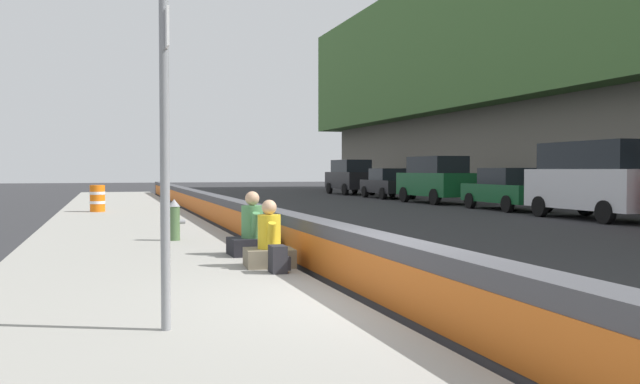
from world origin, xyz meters
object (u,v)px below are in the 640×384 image
(seated_person_foreground, at_px, (269,246))
(backpack, at_px, (279,259))
(construction_barrel, at_px, (97,198))
(parked_car_midline, at_px, (436,179))
(seated_person_middle, at_px, (252,235))
(route_sign_post, at_px, (165,109))
(fire_hydrant, at_px, (174,219))
(parked_car_third, at_px, (596,178))
(parked_car_farther, at_px, (350,177))
(parked_car_fourth, at_px, (507,189))
(parked_car_far, at_px, (388,183))

(seated_person_foreground, xyz_separation_m, backpack, (-0.66, 0.02, -0.13))
(construction_barrel, distance_m, parked_car_midline, 16.17)
(seated_person_middle, bearing_deg, seated_person_foreground, 178.24)
(route_sign_post, xyz_separation_m, fire_hydrant, (8.13, -0.83, -1.62))
(parked_car_third, xyz_separation_m, parked_car_farther, (23.55, -0.06, -0.17))
(parked_car_third, bearing_deg, seated_person_foreground, 122.37)
(seated_person_foreground, bearing_deg, backpack, 178.69)
(route_sign_post, distance_m, backpack, 4.06)
(parked_car_fourth, height_order, parked_car_far, same)
(route_sign_post, distance_m, parked_car_far, 32.71)
(parked_car_third, height_order, parked_car_far, parked_car_third)
(seated_person_foreground, distance_m, construction_barrel, 15.39)
(parked_car_farther, bearing_deg, backpack, 158.22)
(parked_car_third, bearing_deg, parked_car_midline, 0.02)
(construction_barrel, bearing_deg, parked_car_fourth, -95.64)
(route_sign_post, bearing_deg, parked_car_third, -51.05)
(seated_person_middle, height_order, parked_car_far, parked_car_far)
(fire_hydrant, height_order, parked_car_third, parked_car_third)
(seated_person_middle, distance_m, parked_car_far, 27.15)
(seated_person_middle, relative_size, backpack, 2.81)
(backpack, height_order, parked_car_farther, parked_car_farther)
(parked_car_midline, distance_m, parked_car_far, 6.02)
(parked_car_midline, bearing_deg, parked_car_fourth, -177.87)
(fire_hydrant, relative_size, seated_person_foreground, 0.85)
(seated_person_foreground, bearing_deg, seated_person_middle, -1.76)
(fire_hydrant, xyz_separation_m, parked_car_midline, (15.01, -13.90, 0.60))
(construction_barrel, height_order, parked_car_fourth, parked_car_fourth)
(route_sign_post, bearing_deg, seated_person_middle, -20.03)
(parked_car_far, bearing_deg, backpack, 153.62)
(parked_car_far, height_order, parked_car_farther, parked_car_farther)
(seated_person_foreground, bearing_deg, parked_car_fourth, -43.91)
(parked_car_far, bearing_deg, route_sign_post, 153.12)
(route_sign_post, relative_size, parked_car_farther, 0.75)
(parked_car_midline, bearing_deg, seated_person_foreground, 146.45)
(fire_hydrant, height_order, parked_car_far, parked_car_far)
(fire_hydrant, distance_m, parked_car_midline, 20.47)
(route_sign_post, height_order, backpack, route_sign_post)
(parked_car_farther, bearing_deg, seated_person_middle, 156.92)
(seated_person_middle, xyz_separation_m, backpack, (-2.16, 0.06, -0.16))
(parked_car_farther, bearing_deg, parked_car_far, 179.93)
(seated_person_middle, distance_m, parked_car_third, 14.47)
(route_sign_post, bearing_deg, parked_car_far, -26.88)
(backpack, height_order, parked_car_third, parked_car_third)
(parked_car_third, bearing_deg, parked_car_far, -0.16)
(seated_person_middle, bearing_deg, parked_car_farther, -23.08)
(backpack, bearing_deg, parked_car_farther, -21.78)
(construction_barrel, distance_m, parked_car_farther, 22.80)
(seated_person_middle, bearing_deg, parked_car_third, -62.56)
(seated_person_foreground, distance_m, seated_person_middle, 1.50)
(route_sign_post, xyz_separation_m, seated_person_foreground, (3.75, -1.87, -1.75))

